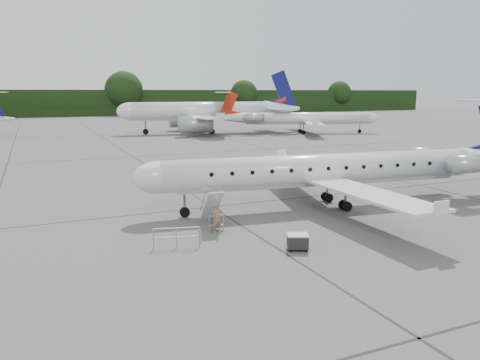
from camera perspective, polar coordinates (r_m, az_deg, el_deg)
name	(u,v)px	position (r m, az deg, el deg)	size (l,w,h in m)	color
ground	(342,217)	(29.01, 12.28, -4.43)	(320.00, 320.00, 0.00)	#565653
treeline	(90,103)	(153.48, -17.82, 8.94)	(260.00, 4.00, 8.00)	black
main_regional_jet	(324,154)	(30.67, 10.21, 3.11)	(27.18, 19.57, 6.97)	silver
airstair	(212,207)	(26.31, -3.49, -3.30)	(0.85, 2.49, 2.18)	silver
passenger	(218,218)	(25.07, -2.75, -4.65)	(0.60, 0.39, 1.64)	brown
safety_railing	(177,238)	(22.96, -7.75, -7.03)	(2.20, 0.08, 1.00)	#94979C
baggage_cart	(298,242)	(22.68, 7.04, -7.45)	(0.96, 0.78, 0.83)	black
bg_narrowbody	(200,102)	(85.48, -4.86, 9.46)	(31.30, 22.54, 11.24)	silver
bg_regional_right	(308,112)	(85.73, 8.29, 8.16)	(28.76, 20.71, 7.54)	silver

